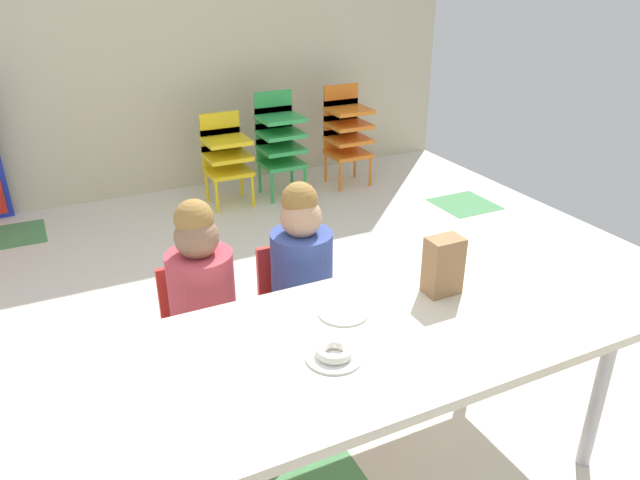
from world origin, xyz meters
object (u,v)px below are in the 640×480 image
object	(u,v)px
craft_table	(305,364)
paper_plate_near_edge	(334,357)
kid_chair_orange_stack	(346,129)
paper_bag_brown	(443,266)
donut_powdered_on_plate	(334,352)
seated_child_near_camera	(201,288)
kid_chair_green_stack	(279,138)
paper_plate_center_table	(344,312)
seated_child_middle_seat	(301,266)
kid_chair_yellow_stack	(225,153)

from	to	relation	value
craft_table	paper_plate_near_edge	xyz separation A→B (m)	(0.07, -0.07, 0.05)
kid_chair_orange_stack	paper_plate_near_edge	distance (m)	3.29
paper_bag_brown	donut_powdered_on_plate	size ratio (longest dim) A/B	1.87
seated_child_near_camera	kid_chair_green_stack	bearing A→B (deg)	60.46
craft_table	paper_plate_center_table	size ratio (longest dim) A/B	11.96
seated_child_near_camera	paper_plate_center_table	xyz separation A→B (m)	(0.38, -0.47, 0.05)
seated_child_middle_seat	paper_plate_near_edge	distance (m)	0.72
seated_child_near_camera	seated_child_middle_seat	xyz separation A→B (m)	(0.43, 0.00, 0.00)
kid_chair_yellow_stack	donut_powdered_on_plate	distance (m)	2.94
donut_powdered_on_plate	seated_child_near_camera	bearing A→B (deg)	108.49
seated_child_middle_seat	kid_chair_yellow_stack	bearing A→B (deg)	80.36
seated_child_near_camera	paper_bag_brown	distance (m)	0.94
kid_chair_orange_stack	paper_bag_brown	world-z (taller)	paper_bag_brown
kid_chair_green_stack	kid_chair_orange_stack	distance (m)	0.59
kid_chair_orange_stack	craft_table	bearing A→B (deg)	-120.71
craft_table	kid_chair_yellow_stack	world-z (taller)	kid_chair_yellow_stack
kid_chair_green_stack	paper_plate_center_table	xyz separation A→B (m)	(-0.86, -2.66, 0.15)
kid_chair_yellow_stack	kid_chair_green_stack	world-z (taller)	kid_chair_green_stack
kid_chair_yellow_stack	kid_chair_orange_stack	world-z (taller)	kid_chair_orange_stack
seated_child_middle_seat	kid_chair_green_stack	bearing A→B (deg)	69.72
paper_plate_near_edge	craft_table	bearing A→B (deg)	136.09
craft_table	paper_bag_brown	distance (m)	0.64
seated_child_near_camera	kid_chair_green_stack	xyz separation A→B (m)	(1.24, 2.18, -0.10)
seated_child_near_camera	seated_child_middle_seat	bearing A→B (deg)	0.00
kid_chair_orange_stack	paper_plate_center_table	xyz separation A→B (m)	(-1.45, -2.66, 0.15)
craft_table	paper_plate_near_edge	bearing A→B (deg)	-43.91
seated_child_middle_seat	paper_plate_center_table	world-z (taller)	seated_child_middle_seat
craft_table	paper_plate_center_table	world-z (taller)	paper_plate_center_table
kid_chair_green_stack	paper_plate_center_table	bearing A→B (deg)	-107.88
seated_child_near_camera	paper_plate_center_table	bearing A→B (deg)	-51.25
kid_chair_yellow_stack	paper_bag_brown	size ratio (longest dim) A/B	3.09
seated_child_middle_seat	kid_chair_yellow_stack	size ratio (longest dim) A/B	1.35
donut_powdered_on_plate	paper_plate_center_table	bearing A→B (deg)	55.43
kid_chair_orange_stack	paper_bag_brown	bearing A→B (deg)	-111.42
craft_table	paper_plate_center_table	distance (m)	0.27
kid_chair_green_stack	paper_bag_brown	distance (m)	2.74
seated_child_middle_seat	kid_chair_orange_stack	bearing A→B (deg)	57.36
kid_chair_orange_stack	donut_powdered_on_plate	world-z (taller)	kid_chair_orange_stack
craft_table	kid_chair_orange_stack	size ratio (longest dim) A/B	2.69
kid_chair_yellow_stack	donut_powdered_on_plate	world-z (taller)	kid_chair_yellow_stack
kid_chair_yellow_stack	paper_bag_brown	xyz separation A→B (m)	(-0.03, -2.68, 0.32)
craft_table	kid_chair_yellow_stack	distance (m)	2.88
paper_plate_near_edge	paper_plate_center_table	size ratio (longest dim) A/B	1.00
seated_child_middle_seat	paper_bag_brown	distance (m)	0.63
seated_child_near_camera	seated_child_middle_seat	distance (m)	0.43
donut_powdered_on_plate	kid_chair_yellow_stack	bearing A→B (deg)	78.77
paper_bag_brown	donut_powdered_on_plate	world-z (taller)	paper_bag_brown
paper_plate_center_table	donut_powdered_on_plate	bearing A→B (deg)	-124.57
seated_child_near_camera	donut_powdered_on_plate	size ratio (longest dim) A/B	7.81
paper_plate_center_table	kid_chair_green_stack	bearing A→B (deg)	72.12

